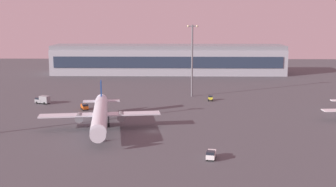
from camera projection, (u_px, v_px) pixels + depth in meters
The scene contains 8 objects.
ground_plane at pixel (153, 131), 128.00m from camera, with size 416.00×416.00×0.00m, color #4C4C51.
terminal_building at pixel (168, 60), 249.51m from camera, with size 130.19×22.40×16.40m.
airplane_far_stand at pixel (100, 114), 129.83m from camera, with size 35.85×45.89×11.79m.
catering_truck at pixel (43, 100), 167.20m from camera, with size 6.12×4.30×3.05m.
pushback_tug at pixel (210, 98), 173.29m from camera, with size 2.03×3.20×2.05m.
baggage_tractor at pixel (85, 106), 156.72m from camera, with size 3.49×4.58×2.25m.
cargo_loader at pixel (211, 154), 103.36m from camera, with size 2.77×4.45×2.25m.
apron_light_west at pixel (192, 56), 179.19m from camera, with size 4.80×0.90×29.39m.
Camera 1 is at (6.66, -123.84, 33.85)m, focal length 47.02 mm.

